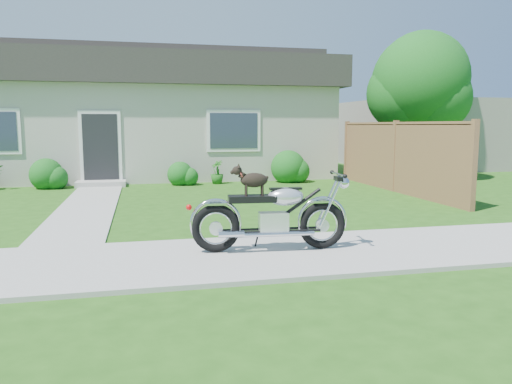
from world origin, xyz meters
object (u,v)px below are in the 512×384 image
tree_far (426,82)px  motorcycle_with_dog (273,214)px  fence (395,157)px  tree_near (424,87)px  house (150,114)px  potted_plant_right (217,172)px

tree_far → motorcycle_with_dog: tree_far is taller
fence → motorcycle_with_dog: 7.45m
tree_near → tree_far: 2.78m
tree_near → tree_far: (1.48, 2.33, 0.36)m
house → potted_plant_right: size_ratio=17.69×
fence → potted_plant_right: fence is taller
house → tree_near: size_ratio=2.70×
fence → tree_near: (2.24, 2.41, 2.05)m
tree_near → motorcycle_with_dog: (-7.12, -8.02, -2.44)m
fence → tree_near: tree_near is taller
potted_plant_right → tree_near: bearing=-3.4°
fence → potted_plant_right: 5.25m
tree_near → motorcycle_with_dog: 11.00m
fence → tree_far: (3.72, 4.74, 2.41)m
tree_far → fence: bearing=-128.1°
tree_far → potted_plant_right: bearing=-166.6°
tree_near → tree_far: size_ratio=0.89×
tree_far → motorcycle_with_dog: bearing=-129.7°
fence → potted_plant_right: bearing=147.5°
potted_plant_right → fence: bearing=-32.5°
potted_plant_right → motorcycle_with_dog: 8.43m
house → fence: 8.96m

